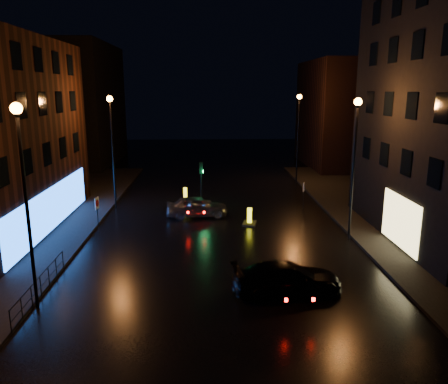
# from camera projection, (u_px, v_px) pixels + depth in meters

# --- Properties ---
(ground) EXTENTS (120.00, 120.00, 0.00)m
(ground) POSITION_uv_depth(u_px,v_px,m) (224.00, 284.00, 20.31)
(ground) COLOR black
(ground) RESTS_ON ground
(pavement_right) EXTENTS (12.00, 44.00, 0.15)m
(pavement_right) POSITION_uv_depth(u_px,v_px,m) (432.00, 226.00, 28.60)
(pavement_right) COLOR black
(pavement_right) RESTS_ON ground
(building_far_left) EXTENTS (8.00, 16.00, 14.00)m
(building_far_left) POSITION_uv_depth(u_px,v_px,m) (79.00, 105.00, 52.13)
(building_far_left) COLOR black
(building_far_left) RESTS_ON ground
(building_far_right) EXTENTS (8.00, 14.00, 12.00)m
(building_far_right) POSITION_uv_depth(u_px,v_px,m) (342.00, 114.00, 50.60)
(building_far_right) COLOR black
(building_far_right) RESTS_ON ground
(street_lamp_lnear) EXTENTS (0.44, 0.44, 8.37)m
(street_lamp_lnear) POSITION_uv_depth(u_px,v_px,m) (24.00, 177.00, 16.79)
(street_lamp_lnear) COLOR black
(street_lamp_lnear) RESTS_ON ground
(street_lamp_lfar) EXTENTS (0.44, 0.44, 8.37)m
(street_lamp_lfar) POSITION_uv_depth(u_px,v_px,m) (112.00, 134.00, 32.35)
(street_lamp_lfar) COLOR black
(street_lamp_lfar) RESTS_ON ground
(street_lamp_rnear) EXTENTS (0.44, 0.44, 8.37)m
(street_lamp_rnear) POSITION_uv_depth(u_px,v_px,m) (355.00, 148.00, 25.15)
(street_lamp_rnear) COLOR black
(street_lamp_rnear) RESTS_ON ground
(street_lamp_rfar) EXTENTS (0.44, 0.44, 8.37)m
(street_lamp_rfar) POSITION_uv_depth(u_px,v_px,m) (298.00, 125.00, 40.71)
(street_lamp_rfar) COLOR black
(street_lamp_rfar) RESTS_ON ground
(traffic_signal) EXTENTS (1.40, 2.40, 3.45)m
(traffic_signal) POSITION_uv_depth(u_px,v_px,m) (202.00, 200.00, 33.76)
(traffic_signal) COLOR black
(traffic_signal) RESTS_ON ground
(guard_railing) EXTENTS (0.05, 6.04, 1.00)m
(guard_railing) POSITION_uv_depth(u_px,v_px,m) (40.00, 281.00, 18.87)
(guard_railing) COLOR black
(guard_railing) RESTS_ON ground
(silver_hatchback) EXTENTS (4.45, 2.09, 1.47)m
(silver_hatchback) POSITION_uv_depth(u_px,v_px,m) (197.00, 207.00, 30.89)
(silver_hatchback) COLOR #999BA0
(silver_hatchback) RESTS_ON ground
(dark_sedan) EXTENTS (5.09, 2.62, 1.41)m
(dark_sedan) POSITION_uv_depth(u_px,v_px,m) (287.00, 278.00, 19.26)
(dark_sedan) COLOR black
(dark_sedan) RESTS_ON ground
(bollard_near) EXTENTS (1.12, 1.44, 1.12)m
(bollard_near) POSITION_uv_depth(u_px,v_px,m) (249.00, 221.00, 29.26)
(bollard_near) COLOR black
(bollard_near) RESTS_ON ground
(bollard_far) EXTENTS (0.89, 1.29, 1.09)m
(bollard_far) POSITION_uv_depth(u_px,v_px,m) (185.00, 198.00, 35.36)
(bollard_far) COLOR black
(bollard_far) RESTS_ON ground
(road_sign_left) EXTENTS (0.14, 0.55, 2.26)m
(road_sign_left) POSITION_uv_depth(u_px,v_px,m) (97.00, 206.00, 27.31)
(road_sign_left) COLOR black
(road_sign_left) RESTS_ON ground
(road_sign_right) EXTENTS (0.23, 0.47, 2.04)m
(road_sign_right) POSITION_uv_depth(u_px,v_px,m) (304.00, 189.00, 32.73)
(road_sign_right) COLOR black
(road_sign_right) RESTS_ON ground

